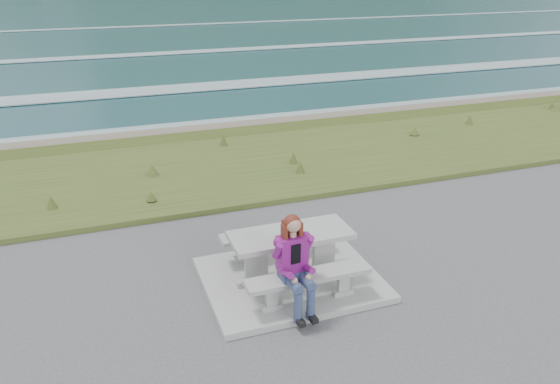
{
  "coord_description": "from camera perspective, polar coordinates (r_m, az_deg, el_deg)",
  "views": [
    {
      "loc": [
        -2.54,
        -6.66,
        4.55
      ],
      "look_at": [
        0.26,
        1.2,
        0.98
      ],
      "focal_mm": 35.0,
      "sensor_mm": 36.0,
      "label": 1
    }
  ],
  "objects": [
    {
      "name": "concrete_slab",
      "position": [
        8.43,
        1.1,
        -9.09
      ],
      "size": [
        2.6,
        2.1,
        0.1
      ],
      "primitive_type": "cube",
      "color": "#989994",
      "rests_on": "ground"
    },
    {
      "name": "grass_verge",
      "position": [
        12.78,
        -6.82,
        2.14
      ],
      "size": [
        160.0,
        4.5,
        0.22
      ],
      "primitive_type": "cube",
      "color": "#394D1D",
      "rests_on": "ground"
    },
    {
      "name": "ocean",
      "position": [
        32.47,
        -15.03,
        11.25
      ],
      "size": [
        1600.0,
        1600.0,
        0.09
      ],
      "color": "#1E4D55",
      "rests_on": "ground"
    },
    {
      "name": "seated_woman",
      "position": [
        7.41,
        1.75,
        -8.98
      ],
      "size": [
        0.43,
        0.7,
        1.38
      ],
      "rotation": [
        0.0,
        0.0,
        0.08
      ],
      "color": "navy",
      "rests_on": "concrete_slab"
    },
    {
      "name": "shore_drop",
      "position": [
        15.47,
        -9.31,
        5.77
      ],
      "size": [
        160.0,
        0.8,
        2.2
      ],
      "primitive_type": "cube",
      "color": "#675F4D",
      "rests_on": "ground"
    },
    {
      "name": "picnic_table",
      "position": [
        8.11,
        1.14,
        -5.3
      ],
      "size": [
        1.8,
        0.75,
        0.75
      ],
      "color": "#989994",
      "rests_on": "concrete_slab"
    },
    {
      "name": "bench_seaward",
      "position": [
        8.8,
        -0.49,
        -4.59
      ],
      "size": [
        1.8,
        0.35,
        0.45
      ],
      "color": "#989994",
      "rests_on": "concrete_slab"
    },
    {
      "name": "bench_landward",
      "position": [
        7.67,
        2.99,
        -9.18
      ],
      "size": [
        1.8,
        0.35,
        0.45
      ],
      "color": "#989994",
      "rests_on": "concrete_slab"
    }
  ]
}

